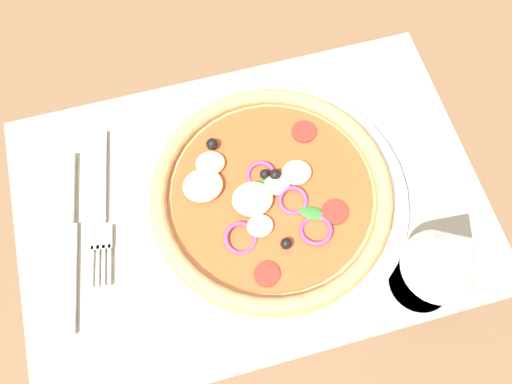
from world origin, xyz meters
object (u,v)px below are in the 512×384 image
at_px(plate, 271,200).
at_px(fork, 102,213).
at_px(wine_glass, 453,255).
at_px(pizza, 271,194).
at_px(knife, 67,241).

xyz_separation_m(plate, fork, (0.18, -0.03, -0.00)).
relative_size(plate, wine_glass, 1.98).
xyz_separation_m(pizza, knife, (0.22, -0.01, -0.02)).
relative_size(plate, pizza, 1.14).
height_order(pizza, fork, pizza).
bearing_deg(pizza, plate, 169.80).
bearing_deg(plate, knife, -3.26).
height_order(plate, fork, plate).
bearing_deg(fork, plate, 88.87).
xyz_separation_m(pizza, wine_glass, (-0.13, 0.13, 0.07)).
distance_m(pizza, knife, 0.22).
distance_m(plate, fork, 0.18).
bearing_deg(wine_glass, fork, -27.52).
bearing_deg(pizza, knife, -3.23).
height_order(plate, wine_glass, wine_glass).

